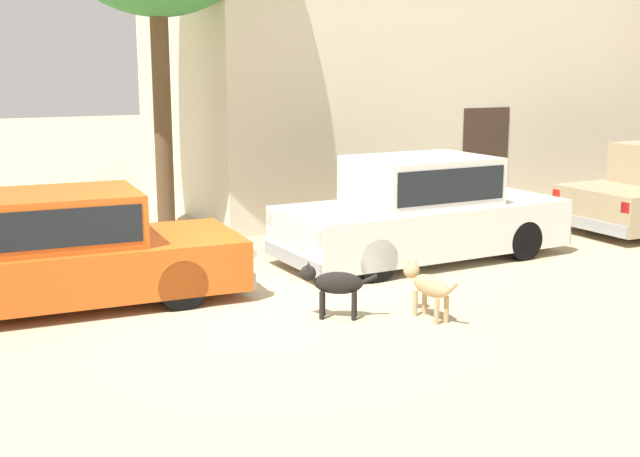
# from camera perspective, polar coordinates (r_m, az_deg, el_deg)

# --- Properties ---
(ground_plane) EXTENTS (80.00, 80.00, 0.00)m
(ground_plane) POSITION_cam_1_polar(r_m,az_deg,el_deg) (9.72, -4.70, -5.94)
(ground_plane) COLOR tan
(parked_sedan_nearest) EXTENTS (4.65, 1.97, 1.41)m
(parked_sedan_nearest) POSITION_cam_1_polar(r_m,az_deg,el_deg) (10.32, -18.16, -1.45)
(parked_sedan_nearest) COLOR #D15619
(parked_sedan_nearest) RESTS_ON ground_plane
(parked_sedan_second) EXTENTS (4.60, 1.90, 1.57)m
(parked_sedan_second) POSITION_cam_1_polar(r_m,az_deg,el_deg) (12.25, 7.24, 1.35)
(parked_sedan_second) COLOR silver
(parked_sedan_second) RESTS_ON ground_plane
(apartment_block) EXTENTS (15.32, 5.89, 7.63)m
(apartment_block) POSITION_cam_1_polar(r_m,az_deg,el_deg) (19.91, 11.95, 13.85)
(apartment_block) COLOR beige
(apartment_block) RESTS_ON ground_plane
(stray_dog_spotted) EXTENTS (0.85, 0.57, 0.66)m
(stray_dog_spotted) POSITION_cam_1_polar(r_m,az_deg,el_deg) (9.37, 0.90, -3.91)
(stray_dog_spotted) COLOR black
(stray_dog_spotted) RESTS_ON ground_plane
(stray_dog_tan) EXTENTS (0.26, 0.99, 0.64)m
(stray_dog_tan) POSITION_cam_1_polar(r_m,az_deg,el_deg) (9.46, 7.58, -3.96)
(stray_dog_tan) COLOR tan
(stray_dog_tan) RESTS_ON ground_plane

